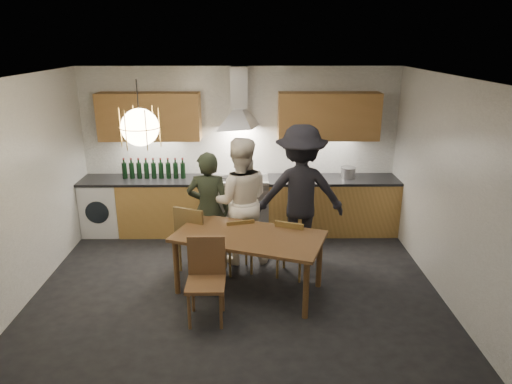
{
  "coord_description": "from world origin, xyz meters",
  "views": [
    {
      "loc": [
        0.19,
        -4.92,
        3.0
      ],
      "look_at": [
        0.24,
        0.4,
        1.2
      ],
      "focal_mm": 32.0,
      "sensor_mm": 36.0,
      "label": 1
    }
  ],
  "objects_px": {
    "dining_table": "(249,241)",
    "chair_front": "(206,273)",
    "wine_bottles": "(154,168)",
    "mixing_bowl": "(300,177)",
    "chair_back_left": "(193,234)",
    "person_mid": "(240,201)",
    "stock_pot": "(348,173)",
    "person_left": "(209,209)",
    "person_right": "(300,193)"
  },
  "relations": [
    {
      "from": "dining_table",
      "to": "chair_front",
      "type": "relative_size",
      "value": 2.1
    },
    {
      "from": "wine_bottles",
      "to": "mixing_bowl",
      "type": "bearing_deg",
      "value": -1.61
    },
    {
      "from": "dining_table",
      "to": "wine_bottles",
      "type": "height_order",
      "value": "wine_bottles"
    },
    {
      "from": "chair_back_left",
      "to": "wine_bottles",
      "type": "bearing_deg",
      "value": -37.73
    },
    {
      "from": "dining_table",
      "to": "person_mid",
      "type": "height_order",
      "value": "person_mid"
    },
    {
      "from": "mixing_bowl",
      "to": "wine_bottles",
      "type": "height_order",
      "value": "wine_bottles"
    },
    {
      "from": "mixing_bowl",
      "to": "stock_pot",
      "type": "xyz_separation_m",
      "value": [
        0.77,
        0.06,
        0.04
      ]
    },
    {
      "from": "person_left",
      "to": "person_right",
      "type": "height_order",
      "value": "person_right"
    },
    {
      "from": "chair_back_left",
      "to": "person_right",
      "type": "relative_size",
      "value": 0.49
    },
    {
      "from": "person_left",
      "to": "person_right",
      "type": "bearing_deg",
      "value": -167.86
    },
    {
      "from": "dining_table",
      "to": "person_left",
      "type": "xyz_separation_m",
      "value": [
        -0.55,
        0.75,
        0.14
      ]
    },
    {
      "from": "chair_back_left",
      "to": "wine_bottles",
      "type": "xyz_separation_m",
      "value": [
        -0.76,
        1.36,
        0.53
      ]
    },
    {
      "from": "person_left",
      "to": "chair_back_left",
      "type": "bearing_deg",
      "value": 54.09
    },
    {
      "from": "person_left",
      "to": "wine_bottles",
      "type": "relative_size",
      "value": 1.6
    },
    {
      "from": "person_left",
      "to": "stock_pot",
      "type": "xyz_separation_m",
      "value": [
        2.11,
        1.11,
        0.18
      ]
    },
    {
      "from": "chair_back_left",
      "to": "person_left",
      "type": "height_order",
      "value": "person_left"
    },
    {
      "from": "dining_table",
      "to": "person_right",
      "type": "bearing_deg",
      "value": 73.29
    },
    {
      "from": "wine_bottles",
      "to": "dining_table",
      "type": "bearing_deg",
      "value": -51.21
    },
    {
      "from": "person_left",
      "to": "stock_pot",
      "type": "relative_size",
      "value": 7.03
    },
    {
      "from": "stock_pot",
      "to": "wine_bottles",
      "type": "xyz_separation_m",
      "value": [
        -3.07,
        0.0,
        0.08
      ]
    },
    {
      "from": "chair_back_left",
      "to": "chair_front",
      "type": "relative_size",
      "value": 1.0
    },
    {
      "from": "dining_table",
      "to": "person_mid",
      "type": "xyz_separation_m",
      "value": [
        -0.12,
        0.83,
        0.22
      ]
    },
    {
      "from": "chair_back_left",
      "to": "stock_pot",
      "type": "bearing_deg",
      "value": -126.45
    },
    {
      "from": "person_right",
      "to": "wine_bottles",
      "type": "xyz_separation_m",
      "value": [
        -2.22,
        0.89,
        0.11
      ]
    },
    {
      "from": "dining_table",
      "to": "stock_pot",
      "type": "distance_m",
      "value": 2.46
    },
    {
      "from": "stock_pot",
      "to": "wine_bottles",
      "type": "height_order",
      "value": "wine_bottles"
    },
    {
      "from": "person_left",
      "to": "mixing_bowl",
      "type": "bearing_deg",
      "value": -139.81
    },
    {
      "from": "dining_table",
      "to": "stock_pot",
      "type": "bearing_deg",
      "value": 69.71
    },
    {
      "from": "chair_back_left",
      "to": "person_mid",
      "type": "xyz_separation_m",
      "value": [
        0.61,
        0.32,
        0.35
      ]
    },
    {
      "from": "chair_back_left",
      "to": "person_mid",
      "type": "relative_size",
      "value": 0.53
    },
    {
      "from": "wine_bottles",
      "to": "chair_back_left",
      "type": "bearing_deg",
      "value": -60.74
    },
    {
      "from": "chair_front",
      "to": "person_right",
      "type": "bearing_deg",
      "value": 52.18
    },
    {
      "from": "mixing_bowl",
      "to": "dining_table",
      "type": "bearing_deg",
      "value": -113.89
    },
    {
      "from": "chair_front",
      "to": "mixing_bowl",
      "type": "height_order",
      "value": "mixing_bowl"
    },
    {
      "from": "chair_front",
      "to": "wine_bottles",
      "type": "xyz_separation_m",
      "value": [
        -1.03,
        2.42,
        0.53
      ]
    },
    {
      "from": "person_right",
      "to": "wine_bottles",
      "type": "height_order",
      "value": "person_right"
    },
    {
      "from": "chair_back_left",
      "to": "person_right",
      "type": "height_order",
      "value": "person_right"
    },
    {
      "from": "chair_front",
      "to": "chair_back_left",
      "type": "bearing_deg",
      "value": 104.3
    },
    {
      "from": "dining_table",
      "to": "person_mid",
      "type": "relative_size",
      "value": 1.11
    },
    {
      "from": "person_mid",
      "to": "person_right",
      "type": "xyz_separation_m",
      "value": [
        0.84,
        0.15,
        0.07
      ]
    },
    {
      "from": "stock_pot",
      "to": "wine_bottles",
      "type": "bearing_deg",
      "value": 179.98
    },
    {
      "from": "person_mid",
      "to": "mixing_bowl",
      "type": "distance_m",
      "value": 1.35
    },
    {
      "from": "chair_front",
      "to": "stock_pot",
      "type": "distance_m",
      "value": 3.19
    },
    {
      "from": "person_mid",
      "to": "mixing_bowl",
      "type": "xyz_separation_m",
      "value": [
        0.92,
        0.98,
        0.05
      ]
    },
    {
      "from": "chair_back_left",
      "to": "person_left",
      "type": "bearing_deg",
      "value": -105.09
    },
    {
      "from": "wine_bottles",
      "to": "person_left",
      "type": "bearing_deg",
      "value": -49.47
    },
    {
      "from": "dining_table",
      "to": "person_mid",
      "type": "bearing_deg",
      "value": 118.3
    },
    {
      "from": "person_right",
      "to": "stock_pot",
      "type": "relative_size",
      "value": 8.42
    },
    {
      "from": "chair_back_left",
      "to": "person_right",
      "type": "xyz_separation_m",
      "value": [
        1.46,
        0.47,
        0.42
      ]
    },
    {
      "from": "person_mid",
      "to": "wine_bottles",
      "type": "relative_size",
      "value": 1.78
    }
  ]
}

